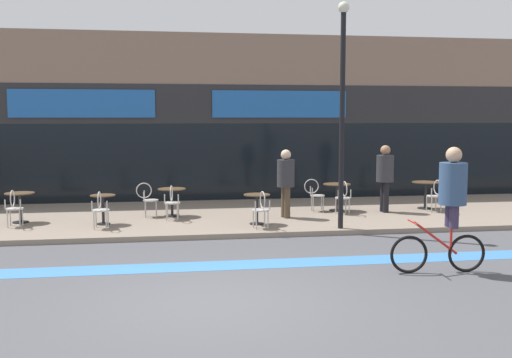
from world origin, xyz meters
The scene contains 22 objects.
ground_plane centered at (0.00, 0.00, 0.00)m, with size 120.00×120.00×0.00m, color #4C4C51.
sidewalk_slab centered at (0.00, 7.25, 0.06)m, with size 40.00×5.50×0.12m, color gray.
storefront_facade centered at (0.00, 11.96, 2.63)m, with size 40.00×4.06×5.29m.
bike_lane_stripe centered at (0.00, 2.14, 0.00)m, with size 36.00×0.70×0.01m, color #3D7AB7.
bistro_table_0 centered at (-4.17, 6.71, 0.65)m, with size 0.71×0.71×0.75m.
bistro_table_1 centered at (-2.12, 6.15, 0.63)m, with size 0.60×0.60×0.72m.
bistro_table_2 centered at (-0.44, 7.10, 0.65)m, with size 0.73×0.73×0.74m.
bistro_table_3 centered at (1.58, 5.60, 0.64)m, with size 0.64×0.64×0.74m.
bistro_table_4 centered at (4.10, 7.32, 0.66)m, with size 0.75×0.75×0.76m.
bistro_table_5 centered at (6.70, 7.30, 0.67)m, with size 0.76×0.76×0.77m.
cafe_chair_0_near centered at (-4.17, 6.09, 0.64)m, with size 0.40×0.58×0.90m.
cafe_chair_1_near centered at (-2.12, 5.53, 0.64)m, with size 0.42×0.59×0.90m.
cafe_chair_2_near centered at (-0.45, 6.47, 0.64)m, with size 0.45×0.60×0.90m.
cafe_chair_2_side centered at (-1.07, 7.10, 0.64)m, with size 0.57×0.40×0.90m.
cafe_chair_3_near centered at (1.59, 4.97, 0.64)m, with size 0.44×0.59×0.90m.
cafe_chair_4_near centered at (4.10, 6.70, 0.64)m, with size 0.40×0.58×0.90m.
cafe_chair_4_side centered at (3.47, 7.33, 0.64)m, with size 0.59×0.44×0.90m.
cafe_chair_5_near centered at (6.70, 6.67, 0.64)m, with size 0.43×0.59×0.90m.
lamp_post centered at (3.44, 4.77, 3.12)m, with size 0.26×0.26×5.20m.
cyclist_0 centered at (4.26, 1.05, 1.32)m, with size 1.71×0.55×2.21m.
pedestrian_near_end centered at (5.33, 6.91, 1.21)m, with size 0.50×0.50×1.84m.
pedestrian_far_end centered at (2.47, 6.43, 1.17)m, with size 0.56×0.56×1.77m.
Camera 1 is at (-0.67, -8.61, 2.74)m, focal length 42.00 mm.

